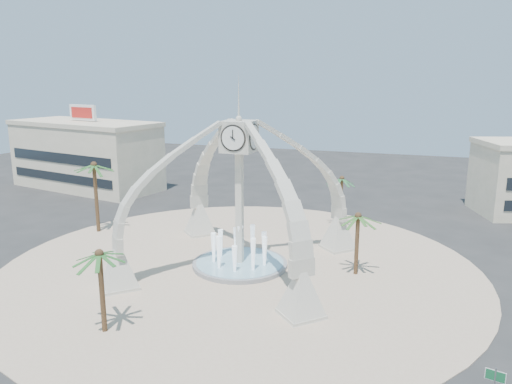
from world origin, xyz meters
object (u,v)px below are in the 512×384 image
(fountain, at_px, (240,263))
(palm_east, at_px, (358,217))
(clock_tower, at_px, (239,192))
(palm_north, at_px, (342,179))
(palm_south, at_px, (99,255))
(street_sign, at_px, (495,382))
(palm_west, at_px, (94,166))

(fountain, distance_m, palm_east, 10.65)
(clock_tower, xyz_separation_m, palm_north, (6.00, 14.69, -1.34))
(palm_south, xyz_separation_m, street_sign, (22.16, -0.80, -3.34))
(fountain, bearing_deg, palm_north, 67.80)
(clock_tower, bearing_deg, palm_west, 165.85)
(palm_east, xyz_separation_m, palm_west, (-26.89, 2.92, 2.05))
(clock_tower, xyz_separation_m, palm_south, (-4.11, -13.15, -1.37))
(clock_tower, height_order, palm_east, clock_tower)
(palm_north, height_order, street_sign, palm_north)
(palm_east, relative_size, palm_north, 0.96)
(fountain, distance_m, palm_north, 16.60)
(palm_east, height_order, street_sign, palm_east)
(palm_north, bearing_deg, palm_east, -75.14)
(clock_tower, relative_size, palm_north, 3.07)
(palm_east, bearing_deg, street_sign, -61.01)
(clock_tower, bearing_deg, fountain, 90.00)
(clock_tower, relative_size, fountain, 2.24)
(clock_tower, distance_m, palm_north, 15.93)
(palm_south, distance_m, street_sign, 22.42)
(palm_south, bearing_deg, clock_tower, 72.63)
(palm_east, xyz_separation_m, palm_south, (-13.62, -14.61, 0.25))
(clock_tower, xyz_separation_m, palm_east, (9.51, 1.46, -1.62))
(palm_north, bearing_deg, palm_south, -109.96)
(fountain, relative_size, street_sign, 3.20)
(palm_east, relative_size, palm_south, 0.96)
(clock_tower, height_order, palm_south, clock_tower)
(fountain, height_order, street_sign, fountain)
(clock_tower, relative_size, palm_east, 3.20)
(clock_tower, height_order, palm_north, clock_tower)
(fountain, bearing_deg, palm_east, 8.75)
(clock_tower, distance_m, palm_east, 9.75)
(clock_tower, xyz_separation_m, fountain, (0.00, 0.00, -6.20))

